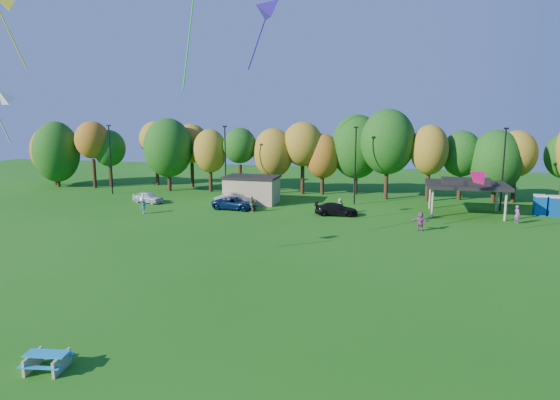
% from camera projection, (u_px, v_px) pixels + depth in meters
% --- Properties ---
extents(ground, '(160.00, 160.00, 0.00)m').
position_uv_depth(ground, '(214.00, 370.00, 21.00)').
color(ground, '#19600F').
rests_on(ground, ground).
extents(tree_line, '(93.57, 10.55, 11.15)m').
position_uv_depth(tree_line, '(336.00, 150.00, 63.74)').
color(tree_line, black).
rests_on(tree_line, ground).
extents(lamp_posts, '(64.50, 0.25, 9.09)m').
position_uv_depth(lamp_posts, '(355.00, 163.00, 57.93)').
color(lamp_posts, black).
rests_on(lamp_posts, ground).
extents(utility_building, '(6.30, 4.30, 3.25)m').
position_uv_depth(utility_building, '(252.00, 189.00, 59.41)').
color(utility_building, tan).
rests_on(utility_building, ground).
extents(pavilion, '(8.20, 6.20, 3.77)m').
position_uv_depth(pavilion, '(467.00, 184.00, 52.51)').
color(pavilion, tan).
rests_on(pavilion, ground).
extents(porta_potties, '(3.75, 1.51, 2.18)m').
position_uv_depth(porta_potties, '(554.00, 206.00, 51.95)').
color(porta_potties, '#0B4492').
rests_on(porta_potties, ground).
extents(picnic_table, '(1.97, 1.71, 0.76)m').
position_uv_depth(picnic_table, '(47.00, 360.00, 20.94)').
color(picnic_table, tan).
rests_on(picnic_table, ground).
extents(car_a, '(4.22, 2.53, 1.34)m').
position_uv_depth(car_a, '(148.00, 197.00, 59.64)').
color(car_a, silver).
rests_on(car_a, ground).
extents(car_b, '(4.65, 1.65, 1.53)m').
position_uv_depth(car_b, '(235.00, 200.00, 57.01)').
color(car_b, '#939398').
rests_on(car_b, ground).
extents(car_c, '(5.18, 2.68, 1.40)m').
position_uv_depth(car_c, '(235.00, 203.00, 55.64)').
color(car_c, '#0C234A').
rests_on(car_c, ground).
extents(car_d, '(4.66, 2.23, 1.31)m').
position_uv_depth(car_d, '(336.00, 209.00, 52.40)').
color(car_d, black).
rests_on(car_d, ground).
extents(far_person_0, '(0.68, 0.78, 1.80)m').
position_uv_depth(far_person_0, '(517.00, 214.00, 48.50)').
color(far_person_0, '#994899').
rests_on(far_person_0, ground).
extents(far_person_1, '(0.63, 1.05, 1.58)m').
position_uv_depth(far_person_1, '(143.00, 206.00, 53.32)').
color(far_person_1, teal).
rests_on(far_person_1, ground).
extents(far_person_2, '(0.93, 0.72, 1.67)m').
position_uv_depth(far_person_2, '(340.00, 206.00, 53.23)').
color(far_person_2, gray).
rests_on(far_person_2, ground).
extents(far_person_3, '(1.68, 0.85, 1.74)m').
position_uv_depth(far_person_3, '(420.00, 221.00, 45.54)').
color(far_person_3, '#AD488E').
rests_on(far_person_3, ground).
extents(far_person_4, '(0.60, 1.08, 1.74)m').
position_uv_depth(far_person_4, '(252.00, 204.00, 54.13)').
color(far_person_4, olive).
rests_on(far_person_4, ground).
extents(kite_3, '(2.91, 2.26, 4.68)m').
position_uv_depth(kite_3, '(271.00, 7.00, 30.40)').
color(kite_3, '#321A92').
extents(kite_4, '(2.68, 2.50, 5.32)m').
position_uv_depth(kite_4, '(5.00, 4.00, 35.41)').
color(kite_4, yellow).
extents(kite_7, '(1.33, 1.25, 1.08)m').
position_uv_depth(kite_7, '(475.00, 176.00, 22.28)').
color(kite_7, '#FC0E68').
extents(kite_13, '(1.46, 2.21, 3.46)m').
position_uv_depth(kite_13, '(3.00, 97.00, 30.40)').
color(kite_13, silver).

